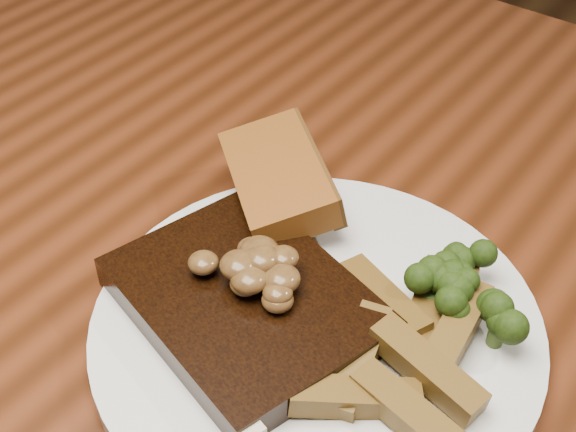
# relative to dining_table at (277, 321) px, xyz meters

# --- Properties ---
(dining_table) EXTENTS (1.60, 0.90, 0.75)m
(dining_table) POSITION_rel_dining_table_xyz_m (0.00, 0.00, 0.00)
(dining_table) COLOR #4C210F
(dining_table) RESTS_ON ground
(plate) EXTENTS (0.31, 0.31, 0.01)m
(plate) POSITION_rel_dining_table_xyz_m (0.08, -0.06, 0.10)
(plate) COLOR silver
(plate) RESTS_ON dining_table
(steak) EXTENTS (0.19, 0.17, 0.02)m
(steak) POSITION_rel_dining_table_xyz_m (0.04, -0.08, 0.12)
(steak) COLOR black
(steak) RESTS_ON plate
(steak_bone) EXTENTS (0.15, 0.05, 0.02)m
(steak_bone) POSITION_rel_dining_table_xyz_m (0.04, -0.14, 0.11)
(steak_bone) COLOR #C2BA96
(steak_bone) RESTS_ON plate
(mushroom_pile) EXTENTS (0.07, 0.07, 0.03)m
(mushroom_pile) POSITION_rel_dining_table_xyz_m (0.03, -0.06, 0.14)
(mushroom_pile) COLOR brown
(mushroom_pile) RESTS_ON steak
(garlic_bread) EXTENTS (0.13, 0.12, 0.02)m
(garlic_bread) POSITION_rel_dining_table_xyz_m (-0.01, 0.02, 0.12)
(garlic_bread) COLOR brown
(garlic_bread) RESTS_ON plate
(potato_wedges) EXTENTS (0.10, 0.10, 0.02)m
(potato_wedges) POSITION_rel_dining_table_xyz_m (0.15, -0.05, 0.12)
(potato_wedges) COLOR brown
(potato_wedges) RESTS_ON plate
(broccoli_cluster) EXTENTS (0.06, 0.06, 0.04)m
(broccoli_cluster) POSITION_rel_dining_table_xyz_m (0.15, 0.01, 0.12)
(broccoli_cluster) COLOR #253B0D
(broccoli_cluster) RESTS_ON plate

